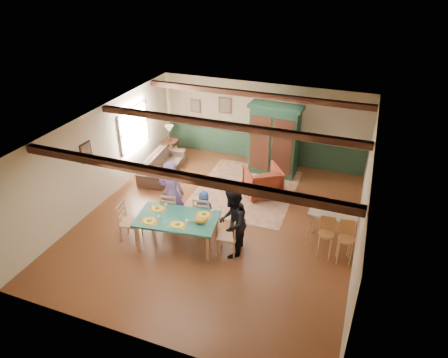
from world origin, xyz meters
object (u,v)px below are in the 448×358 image
(dining_chair_end_left, at_px, (130,222))
(table_lamp, at_px, (170,133))
(dining_table, at_px, (178,232))
(end_table, at_px, (171,148))
(bar_stool_right, at_px, (345,243))
(dining_chair_far_left, at_px, (171,209))
(dining_chair_end_right, at_px, (228,235))
(dining_chair_far_right, at_px, (203,213))
(sofa, at_px, (163,165))
(person_child, at_px, (204,210))
(counter_table, at_px, (331,229))
(person_man, at_px, (171,193))
(person_woman, at_px, (232,223))
(armchair, at_px, (262,181))
(bar_stool_left, at_px, (325,239))
(armoire, at_px, (274,140))

(dining_chair_end_left, xyz_separation_m, table_lamp, (-1.22, 4.53, 0.37))
(table_lamp, bearing_deg, dining_table, -60.78)
(end_table, distance_m, bar_stool_right, 7.23)
(dining_chair_far_left, bearing_deg, dining_chair_end_right, 155.08)
(dining_chair_far_right, bearing_deg, sofa, -51.82)
(person_child, height_order, counter_table, person_child)
(dining_table, relative_size, end_table, 3.18)
(sofa, xyz_separation_m, end_table, (-0.33, 1.21, -0.01))
(person_child, distance_m, counter_table, 3.19)
(person_man, height_order, table_lamp, person_man)
(person_woman, bearing_deg, armchair, 173.18)
(person_woman, xyz_separation_m, table_lamp, (-3.76, 4.18, -0.00))
(dining_chair_end_left, bearing_deg, dining_chair_far_left, -46.17)
(dining_chair_end_left, relative_size, sofa, 0.47)
(dining_chair_end_right, bearing_deg, table_lamp, -146.84)
(sofa, bearing_deg, end_table, 10.86)
(dining_chair_end_right, height_order, sofa, dining_chair_end_right)
(dining_table, distance_m, person_man, 1.09)
(armchair, relative_size, sofa, 0.46)
(dining_chair_end_left, xyz_separation_m, sofa, (-0.89, 3.32, -0.19))
(dining_chair_end_right, relative_size, person_man, 0.55)
(bar_stool_left, bearing_deg, armchair, 130.62)
(sofa, bearing_deg, person_child, -137.43)
(person_man, height_order, sofa, person_man)
(armchair, bearing_deg, sofa, -37.24)
(dining_chair_end_left, bearing_deg, sofa, 7.08)
(dining_chair_far_right, relative_size, table_lamp, 1.84)
(bar_stool_left, bearing_deg, counter_table, 77.48)
(sofa, bearing_deg, armoire, -73.69)
(dining_chair_far_right, bearing_deg, armchair, -121.51)
(dining_chair_far_right, xyz_separation_m, counter_table, (3.15, 0.51, -0.04))
(person_man, xyz_separation_m, person_woman, (1.86, -0.60, -0.04))
(dining_chair_far_left, relative_size, person_child, 0.95)
(counter_table, bearing_deg, dining_table, -158.95)
(person_woman, bearing_deg, person_man, -115.87)
(person_child, xyz_separation_m, bar_stool_right, (3.53, -0.12, -0.01))
(person_child, bearing_deg, table_lamp, -59.48)
(person_child, bearing_deg, sofa, -50.90)
(dining_chair_far_left, xyz_separation_m, counter_table, (3.99, 0.63, -0.04))
(dining_table, bearing_deg, sofa, 123.77)
(armchair, distance_m, counter_table, 2.76)
(person_man, bearing_deg, dining_table, 116.57)
(person_man, distance_m, armchair, 2.90)
(dining_table, bearing_deg, person_man, 124.50)
(armchair, xyz_separation_m, bar_stool_left, (2.12, -2.17, 0.06))
(dining_chair_end_left, distance_m, dining_chair_end_right, 2.46)
(dining_chair_end_left, xyz_separation_m, bar_stool_right, (5.05, 0.96, 0.02))
(person_man, xyz_separation_m, sofa, (-1.57, 2.37, -0.61))
(person_child, relative_size, sofa, 0.50)
(person_woman, height_order, counter_table, person_woman)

